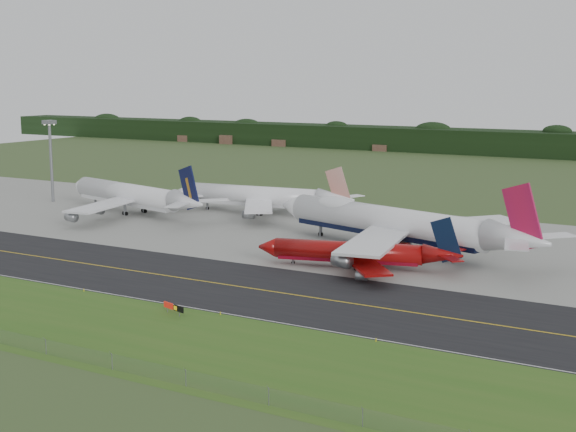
# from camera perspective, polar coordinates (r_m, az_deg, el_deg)

# --- Properties ---
(ground) EXTENTS (600.00, 600.00, 0.00)m
(ground) POSITION_cam_1_polar(r_m,az_deg,el_deg) (150.33, -1.89, -4.81)
(ground) COLOR #384A22
(ground) RESTS_ON ground
(grass_verge) EXTENTS (400.00, 30.00, 0.01)m
(grass_verge) POSITION_cam_1_polar(r_m,az_deg,el_deg) (122.96, -10.45, -8.33)
(grass_verge) COLOR #315D1B
(grass_verge) RESTS_ON ground
(taxiway) EXTENTS (400.00, 32.00, 0.02)m
(taxiway) POSITION_cam_1_polar(r_m,az_deg,el_deg) (147.04, -2.70, -5.15)
(taxiway) COLOR black
(taxiway) RESTS_ON ground
(apron) EXTENTS (400.00, 78.00, 0.01)m
(apron) POSITION_cam_1_polar(r_m,az_deg,el_deg) (194.64, 5.91, -1.48)
(apron) COLOR gray
(apron) RESTS_ON ground
(taxiway_centreline) EXTENTS (400.00, 0.40, 0.00)m
(taxiway_centreline) POSITION_cam_1_polar(r_m,az_deg,el_deg) (147.03, -2.70, -5.14)
(taxiway_centreline) COLOR gold
(taxiway_centreline) RESTS_ON taxiway
(taxiway_edge_line) EXTENTS (400.00, 0.25, 0.00)m
(taxiway_edge_line) POSITION_cam_1_polar(r_m,az_deg,el_deg) (134.64, -6.21, -6.61)
(taxiway_edge_line) COLOR silver
(taxiway_edge_line) RESTS_ON taxiway
(perimeter_fence) EXTENTS (320.00, 0.10, 320.00)m
(perimeter_fence) POSITION_cam_1_polar(r_m,az_deg,el_deg) (113.50, -14.70, -9.47)
(perimeter_fence) COLOR slate
(perimeter_fence) RESTS_ON ground
(horizon_treeline) EXTENTS (700.00, 25.00, 12.00)m
(horizon_treeline) POSITION_cam_1_polar(r_m,az_deg,el_deg) (406.51, 18.57, 4.73)
(horizon_treeline) COLOR black
(horizon_treeline) RESTS_ON ground
(jet_ba_747) EXTENTS (71.17, 57.67, 18.21)m
(jet_ba_747) POSITION_cam_1_polar(r_m,az_deg,el_deg) (178.60, 7.59, -0.51)
(jet_ba_747) COLOR white
(jet_ba_747) RESTS_ON ground
(jet_red_737) EXTENTS (41.25, 32.95, 11.28)m
(jet_red_737) POSITION_cam_1_polar(r_m,az_deg,el_deg) (162.14, 5.08, -2.63)
(jet_red_737) COLOR maroon
(jet_red_737) RESTS_ON ground
(jet_navy_gold) EXTENTS (59.85, 51.07, 15.64)m
(jet_navy_gold) POSITION_cam_1_polar(r_m,az_deg,el_deg) (229.38, -10.91, 1.42)
(jet_navy_gold) COLOR white
(jet_navy_gold) RESTS_ON ground
(jet_star_tail) EXTENTS (54.70, 45.52, 14.42)m
(jet_star_tail) POSITION_cam_1_polar(r_m,az_deg,el_deg) (225.34, -1.80, 1.36)
(jet_star_tail) COLOR white
(jet_star_tail) RESTS_ON ground
(floodlight_mast) EXTENTS (3.12, 3.12, 25.14)m
(floodlight_mast) POSITION_cam_1_polar(r_m,az_deg,el_deg) (256.68, -16.54, 4.80)
(floodlight_mast) COLOR slate
(floodlight_mast) RESTS_ON ground
(taxiway_sign) EXTENTS (5.03, 1.68, 1.73)m
(taxiway_sign) POSITION_cam_1_polar(r_m,az_deg,el_deg) (132.08, -8.14, -6.44)
(taxiway_sign) COLOR slate
(taxiway_sign) RESTS_ON ground
(edge_marker_left) EXTENTS (0.16, 0.16, 0.50)m
(edge_marker_left) POSITION_cam_1_polar(r_m,az_deg,el_deg) (149.34, -14.32, -5.12)
(edge_marker_left) COLOR yellow
(edge_marker_left) RESTS_ON ground
(edge_marker_center) EXTENTS (0.16, 0.16, 0.50)m
(edge_marker_center) POSITION_cam_1_polar(r_m,az_deg,el_deg) (131.28, -4.83, -6.91)
(edge_marker_center) COLOR yellow
(edge_marker_center) RESTS_ON ground
(edge_marker_right) EXTENTS (0.16, 0.16, 0.50)m
(edge_marker_right) POSITION_cam_1_polar(r_m,az_deg,el_deg) (118.78, 6.28, -8.76)
(edge_marker_right) COLOR yellow
(edge_marker_right) RESTS_ON ground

